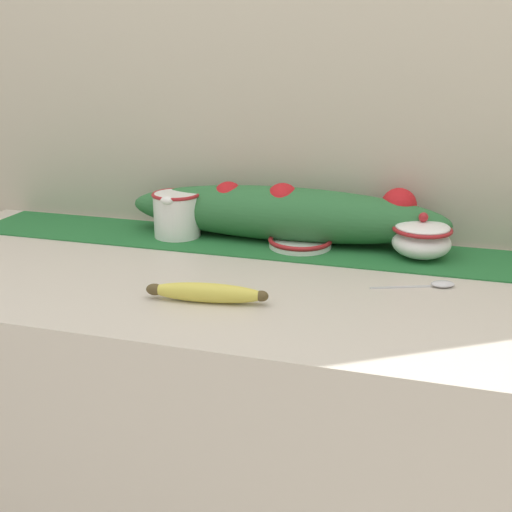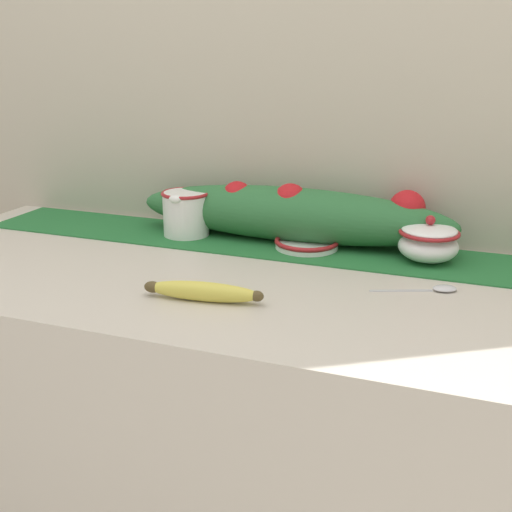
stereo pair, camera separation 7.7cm
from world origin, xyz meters
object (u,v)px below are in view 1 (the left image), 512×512
object	(u,v)px
sugar_bowl	(422,238)
small_dish	(300,242)
spoon	(439,284)
banana	(207,293)
cream_pitcher	(177,213)

from	to	relation	value
sugar_bowl	small_dish	world-z (taller)	sugar_bowl
small_dish	spoon	world-z (taller)	small_dish
sugar_bowl	banana	distance (m)	0.49
banana	small_dish	bearing A→B (deg)	76.24
banana	spoon	xyz separation A→B (m)	(0.39, 0.19, -0.01)
cream_pitcher	sugar_bowl	distance (m)	0.55
spoon	banana	bearing A→B (deg)	-174.96
small_dish	sugar_bowl	bearing A→B (deg)	0.04
small_dish	banana	distance (m)	0.36
cream_pitcher	banana	bearing A→B (deg)	-59.70
sugar_bowl	small_dish	xyz separation A→B (m)	(-0.26, -0.00, -0.03)
cream_pitcher	small_dish	xyz separation A→B (m)	(0.29, -0.00, -0.05)
banana	spoon	distance (m)	0.43
sugar_bowl	small_dish	distance (m)	0.26
sugar_bowl	banana	xyz separation A→B (m)	(-0.34, -0.35, -0.03)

